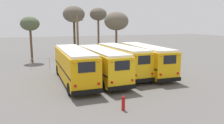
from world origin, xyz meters
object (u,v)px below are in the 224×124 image
Objects in this scene: bare_tree_2 at (74,15)px; bare_tree_3 at (116,21)px; utility_pole at (78,37)px; school_bus_1 at (101,63)px; school_bus_3 at (145,59)px; bare_tree_0 at (30,24)px; bare_tree_1 at (98,15)px; school_bus_2 at (122,60)px; school_bus_0 at (74,64)px; fire_hydrant at (123,103)px.

bare_tree_3 is (6.17, -4.44, -1.15)m from bare_tree_2.
school_bus_1 is at bearing -91.74° from utility_pole.
bare_tree_0 is (-12.20, 13.07, 3.92)m from school_bus_3.
school_bus_3 is 1.23× the size of bare_tree_1.
school_bus_3 is (5.69, 0.83, 0.02)m from school_bus_1.
bare_tree_1 is at bearing 9.62° from bare_tree_2.
utility_pole reaches higher than school_bus_2.
school_bus_0 is 1.23× the size of bare_tree_1.
bare_tree_3 is at bearing 70.41° from school_bus_2.
bare_tree_1 is at bearing 46.00° from utility_pole.
school_bus_0 is 2.85m from school_bus_1.
bare_tree_0 is 0.78× the size of bare_tree_2.
fire_hydrant is at bearing -94.56° from bare_tree_2.
bare_tree_0 is at bearing 133.02° from school_bus_3.
school_bus_2 is (2.85, 1.14, 0.03)m from school_bus_1.
bare_tree_2 reaches higher than bare_tree_3.
bare_tree_3 is (4.13, 11.61, 4.39)m from school_bus_2.
bare_tree_0 reaches higher than school_bus_1.
school_bus_2 is (5.69, 1.18, -0.04)m from school_bus_0.
bare_tree_0 is at bearing 104.72° from school_bus_0.
school_bus_2 is 16.29m from bare_tree_0.
school_bus_0 is 8.66m from fire_hydrant.
school_bus_3 is 17.95m from bare_tree_2.
school_bus_1 reaches higher than fire_hydrant.
fire_hydrant is (5.27, -22.34, -5.19)m from bare_tree_0.
bare_tree_3 is at bearing 83.84° from school_bus_3.
bare_tree_1 is at bearing 75.67° from fire_hydrant.
bare_tree_0 is at bearing 175.12° from bare_tree_3.
school_bus_3 is (8.53, 0.87, -0.04)m from school_bus_0.
bare_tree_0 is 12.80m from bare_tree_1.
bare_tree_1 is 28.13m from fire_hydrant.
school_bus_3 is 18.05m from bare_tree_1.
bare_tree_0 reaches higher than school_bus_0.
bare_tree_1 is at bearing 81.01° from school_bus_2.
bare_tree_2 is 1.14× the size of bare_tree_3.
school_bus_1 is at bearing -92.68° from bare_tree_2.
school_bus_1 is 15.19m from bare_tree_3.
utility_pole is 0.82× the size of bare_tree_2.
utility_pole is at bearing 114.11° from school_bus_3.
utility_pole is 0.93× the size of bare_tree_3.
school_bus_0 reaches higher than school_bus_3.
bare_tree_2 reaches higher than bare_tree_1.
school_bus_2 is at bearing -82.75° from bare_tree_2.
bare_tree_0 is 13.54m from bare_tree_3.
bare_tree_2 reaches higher than fire_hydrant.
school_bus_3 is (2.84, -0.31, -0.00)m from school_bus_2.
school_bus_0 is 1.01× the size of school_bus_3.
school_bus_3 is 11.65m from fire_hydrant.
school_bus_0 is 5.81m from school_bus_2.
bare_tree_2 reaches higher than bare_tree_0.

